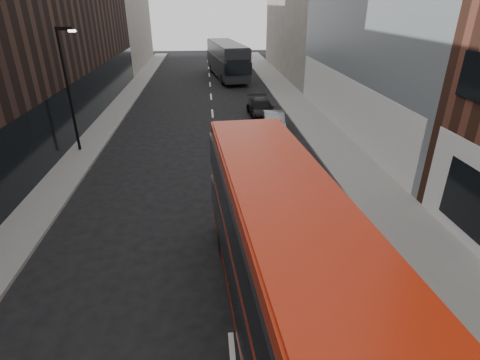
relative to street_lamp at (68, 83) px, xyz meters
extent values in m
cube|color=slate|center=(15.72, 7.00, -4.11)|extent=(3.00, 80.00, 0.15)
cube|color=slate|center=(0.22, 7.00, -4.11)|extent=(2.00, 80.00, 0.15)
cube|color=silver|center=(17.37, 3.00, -2.28)|extent=(0.35, 21.00, 3.80)
cube|color=black|center=(-3.28, 12.00, 2.82)|extent=(5.00, 24.00, 14.00)
cube|color=slate|center=(-3.28, 34.00, 2.32)|extent=(5.00, 20.00, 13.00)
cylinder|color=black|center=(-0.08, 0.00, -0.53)|extent=(0.16, 0.16, 7.00)
cube|color=black|center=(0.32, 0.00, 2.87)|extent=(0.90, 0.15, 0.18)
cube|color=#FFF2CC|center=(0.72, 0.00, 2.75)|extent=(0.35, 0.22, 0.12)
cube|color=#AB200A|center=(9.55, -14.59, -1.77)|extent=(3.28, 11.21, 4.02)
cube|color=black|center=(9.55, -14.59, -2.42)|extent=(3.40, 11.26, 1.11)
cube|color=black|center=(9.55, -14.59, -0.71)|extent=(3.40, 11.26, 1.11)
cube|color=black|center=(9.16, -9.05, -2.27)|extent=(2.14, 0.23, 1.41)
cube|color=#AB200A|center=(9.55, -14.59, 0.27)|extent=(3.15, 10.76, 0.12)
cylinder|color=black|center=(8.20, -11.14, -3.68)|extent=(0.37, 1.02, 1.01)
cylinder|color=black|center=(10.41, -10.99, -3.68)|extent=(0.37, 1.02, 1.01)
cube|color=black|center=(10.35, 23.69, -1.98)|extent=(4.44, 12.67, 3.50)
cube|color=black|center=(10.35, 23.69, -2.21)|extent=(4.57, 12.73, 1.24)
cube|color=black|center=(11.18, 17.51, -2.04)|extent=(2.39, 0.40, 1.58)
cube|color=black|center=(9.52, 29.86, -2.04)|extent=(2.39, 0.40, 1.58)
cube|color=black|center=(10.35, 23.69, -0.20)|extent=(4.27, 12.16, 0.12)
cylinder|color=black|center=(8.58, 27.45, -3.62)|extent=(0.49, 1.16, 1.13)
cylinder|color=black|center=(11.07, 27.79, -3.62)|extent=(0.49, 1.16, 1.13)
cylinder|color=black|center=(9.63, 19.59, -3.62)|extent=(0.49, 1.16, 1.13)
cylinder|color=black|center=(12.13, 19.92, -3.62)|extent=(0.49, 1.16, 1.13)
imported|color=black|center=(11.86, -0.19, -3.40)|extent=(2.40, 4.79, 1.57)
imported|color=gray|center=(12.46, 2.89, -3.51)|extent=(1.78, 4.16, 1.33)
imported|color=black|center=(12.08, 6.64, -3.50)|extent=(2.11, 4.79, 1.37)
camera|label=1|loc=(7.81, -22.31, 4.19)|focal=28.00mm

